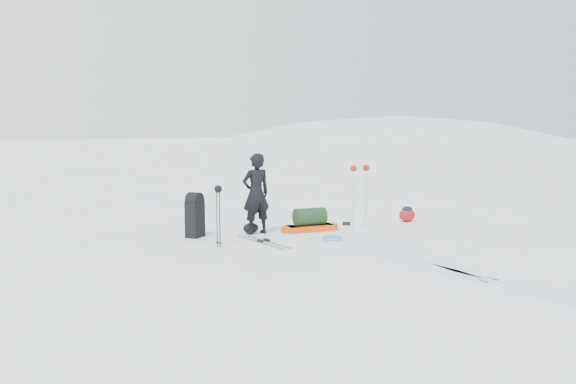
% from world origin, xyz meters
% --- Properties ---
extents(ground, '(200.00, 200.00, 0.00)m').
position_xyz_m(ground, '(0.00, 0.00, 0.00)').
color(ground, white).
rests_on(ground, ground).
extents(ski_tracks, '(3.38, 17.97, 0.01)m').
position_xyz_m(ski_tracks, '(0.61, 0.88, 0.00)').
color(ski_tracks, silver).
rests_on(ski_tracks, ground).
extents(skier, '(0.68, 0.47, 1.83)m').
position_xyz_m(skier, '(-0.75, 0.55, 0.91)').
color(skier, black).
rests_on(skier, ground).
extents(pulk_sled, '(1.46, 0.67, 0.54)m').
position_xyz_m(pulk_sled, '(0.46, 0.16, 0.21)').
color(pulk_sled, '#F2480E').
rests_on(pulk_sled, ground).
extents(expedition_rucksack, '(0.75, 1.06, 0.99)m').
position_xyz_m(expedition_rucksack, '(-2.04, 1.02, 0.46)').
color(expedition_rucksack, black).
rests_on(expedition_rucksack, ground).
extents(ski_poles_black, '(0.15, 0.18, 1.26)m').
position_xyz_m(ski_poles_black, '(-2.11, -0.30, 1.03)').
color(ski_poles_black, black).
rests_on(ski_poles_black, ground).
extents(ski_poles_silver, '(0.48, 0.22, 1.53)m').
position_xyz_m(ski_poles_silver, '(1.54, -0.32, 1.28)').
color(ski_poles_silver, silver).
rests_on(ski_poles_silver, ground).
extents(touring_skis_grey, '(0.34, 1.69, 0.06)m').
position_xyz_m(touring_skis_grey, '(-1.10, -0.35, 0.01)').
color(touring_skis_grey, '#93979C').
rests_on(touring_skis_grey, ground).
extents(touring_skis_white, '(1.72, 1.41, 0.07)m').
position_xyz_m(touring_skis_white, '(1.65, 0.28, 0.02)').
color(touring_skis_white, silver).
rests_on(touring_skis_white, ground).
extents(rope_coil, '(0.49, 0.49, 0.06)m').
position_xyz_m(rope_coil, '(0.32, -0.88, 0.03)').
color(rope_coil, '#62A2EF').
rests_on(rope_coil, ground).
extents(small_daypack, '(0.50, 0.41, 0.39)m').
position_xyz_m(small_daypack, '(3.31, -0.12, 0.19)').
color(small_daypack, maroon).
rests_on(small_daypack, ground).
extents(thermos_pair, '(0.29, 0.18, 0.29)m').
position_xyz_m(thermos_pair, '(-1.92, 1.32, 0.13)').
color(thermos_pair, '#55585D').
rests_on(thermos_pair, ground).
extents(stuff_sack, '(0.42, 0.35, 0.23)m').
position_xyz_m(stuff_sack, '(-0.82, 0.69, 0.12)').
color(stuff_sack, black).
rests_on(stuff_sack, ground).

